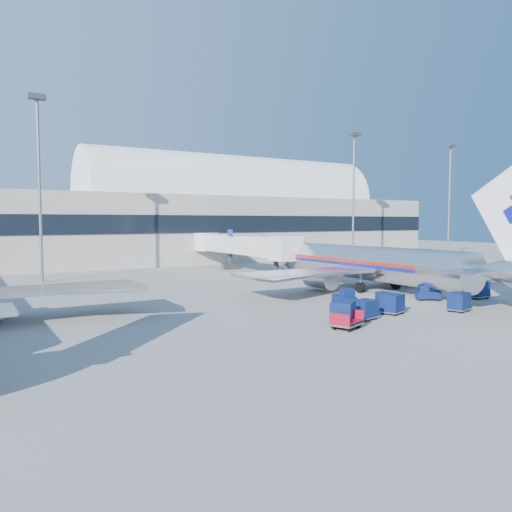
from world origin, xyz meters
TOP-DOWN VIEW (x-y plane):
  - ground at (0.00, 0.00)m, footprint 260.00×260.00m
  - terminal at (-13.60, 55.96)m, footprint 170.00×28.15m
  - airliner_main at (10.00, 4.51)m, footprint 32.00×37.26m
  - jetbridge_near at (7.60, 30.81)m, footprint 4.40×27.50m
  - mast_west at (-20.00, 30.00)m, footprint 2.00×1.20m
  - mast_east at (30.00, 30.00)m, footprint 2.00×1.20m
  - mast_far_east at (55.00, 30.00)m, footprint 2.00×1.20m
  - barrier_near at (18.00, 2.00)m, footprint 3.00×0.55m
  - barrier_mid at (21.30, 2.00)m, footprint 3.00×0.55m
  - barrier_far at (24.60, 2.00)m, footprint 3.00×0.55m
  - tug_lead at (2.04, -5.59)m, footprint 2.52×1.33m
  - tug_right at (9.39, -3.51)m, footprint 2.43×2.13m
  - tug_left at (0.16, -2.35)m, footprint 1.87×2.75m
  - cart_train_a at (1.30, -6.87)m, footprint 2.19×1.91m
  - cart_train_b at (-2.21, -7.46)m, footprint 1.94×1.61m
  - cart_train_c at (-5.24, -8.41)m, footprint 2.54×2.44m
  - cart_solo_near at (6.84, -8.91)m, footprint 2.06×1.76m
  - cart_solo_far at (14.48, -5.29)m, footprint 1.97×1.53m
  - cart_open_red at (-5.61, -9.25)m, footprint 2.70×2.33m

SIDE VIEW (x-z plane):
  - ground at x=0.00m, z-range 0.00..0.00m
  - cart_open_red at x=-5.61m, z-range 0.13..0.74m
  - barrier_near at x=18.00m, z-range 0.00..0.90m
  - barrier_mid at x=21.30m, z-range 0.00..0.90m
  - barrier_far at x=24.60m, z-range 0.00..0.90m
  - tug_right at x=9.39m, z-range -0.06..1.37m
  - tug_lead at x=2.04m, z-range -0.07..1.55m
  - tug_left at x=0.16m, z-range -0.07..1.57m
  - cart_train_b at x=-2.21m, z-range 0.05..1.57m
  - cart_solo_near at x=6.84m, z-range 0.05..1.63m
  - cart_train_a at x=1.30m, z-range 0.05..1.68m
  - cart_solo_far at x=14.48m, z-range 0.06..1.75m
  - cart_train_c at x=-5.24m, z-range 0.06..1.84m
  - airliner_main at x=10.00m, z-range -3.11..8.96m
  - jetbridge_near at x=7.60m, z-range 0.80..7.05m
  - terminal at x=-13.60m, z-range -2.98..18.02m
  - mast_west at x=-20.00m, z-range 3.49..26.09m
  - mast_east at x=30.00m, z-range 3.49..26.09m
  - mast_far_east at x=55.00m, z-range 3.49..26.09m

